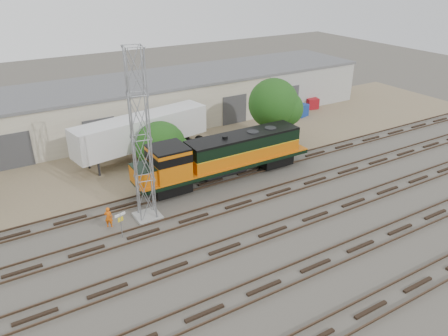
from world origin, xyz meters
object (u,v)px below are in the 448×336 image
worker (109,217)px  semi_trailer (145,131)px  locomotive (222,156)px  signal_tower (141,141)px

worker → semi_trailer: size_ratio=0.12×
locomotive → semi_trailer: bearing=114.2°
locomotive → worker: 11.22m
locomotive → signal_tower: size_ratio=1.30×
locomotive → signal_tower: signal_tower is taller
signal_tower → worker: size_ratio=7.80×
locomotive → semi_trailer: locomotive is taller
locomotive → worker: locomotive is taller
signal_tower → worker: 6.09m
semi_trailer → signal_tower: bearing=-121.6°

